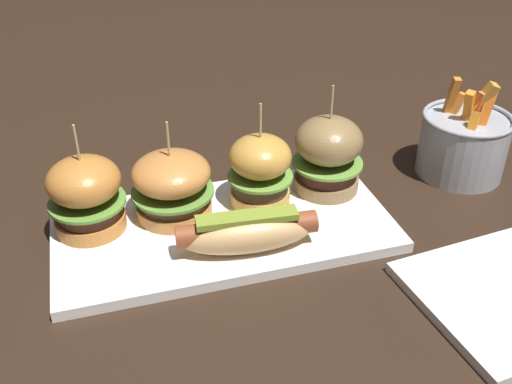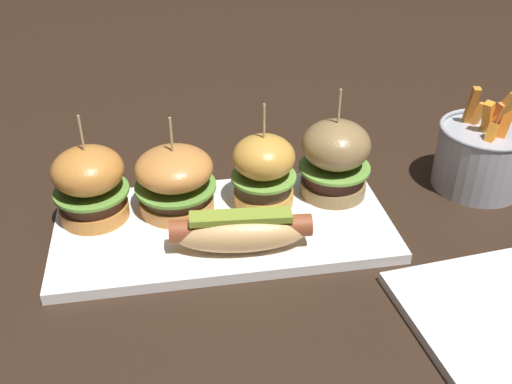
{
  "view_description": "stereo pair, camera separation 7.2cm",
  "coord_description": "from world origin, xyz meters",
  "px_view_note": "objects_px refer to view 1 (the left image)",
  "views": [
    {
      "loc": [
        -0.13,
        -0.59,
        0.44
      ],
      "look_at": [
        0.04,
        0.0,
        0.05
      ],
      "focal_mm": 41.53,
      "sensor_mm": 36.0,
      "label": 1
    },
    {
      "loc": [
        -0.06,
        -0.6,
        0.44
      ],
      "look_at": [
        0.04,
        0.0,
        0.05
      ],
      "focal_mm": 41.53,
      "sensor_mm": 36.0,
      "label": 2
    }
  ],
  "objects_px": {
    "slider_center_right": "(260,170)",
    "side_plate": "(505,297)",
    "slider_center_left": "(172,185)",
    "fries_bucket": "(463,143)",
    "hot_dog": "(247,231)",
    "slider_far_right": "(328,154)",
    "platter_main": "(224,229)",
    "slider_far_left": "(86,194)"
  },
  "relations": [
    {
      "from": "slider_center_right",
      "to": "side_plate",
      "type": "distance_m",
      "value": 0.32
    },
    {
      "from": "slider_center_left",
      "to": "side_plate",
      "type": "xyz_separation_m",
      "value": [
        0.31,
        -0.25,
        -0.05
      ]
    },
    {
      "from": "slider_center_right",
      "to": "fries_bucket",
      "type": "relative_size",
      "value": 0.97
    },
    {
      "from": "side_plate",
      "to": "slider_center_right",
      "type": "bearing_deg",
      "value": 130.2
    },
    {
      "from": "hot_dog",
      "to": "slider_far_right",
      "type": "bearing_deg",
      "value": 35.41
    },
    {
      "from": "platter_main",
      "to": "slider_center_right",
      "type": "relative_size",
      "value": 2.96
    },
    {
      "from": "hot_dog",
      "to": "slider_center_left",
      "type": "xyz_separation_m",
      "value": [
        -0.07,
        0.1,
        0.02
      ]
    },
    {
      "from": "slider_far_right",
      "to": "side_plate",
      "type": "bearing_deg",
      "value": -66.83
    },
    {
      "from": "slider_center_right",
      "to": "side_plate",
      "type": "xyz_separation_m",
      "value": [
        0.2,
        -0.24,
        -0.06
      ]
    },
    {
      "from": "fries_bucket",
      "to": "side_plate",
      "type": "height_order",
      "value": "fries_bucket"
    },
    {
      "from": "slider_far_left",
      "to": "slider_center_left",
      "type": "distance_m",
      "value": 0.1
    },
    {
      "from": "slider_far_right",
      "to": "fries_bucket",
      "type": "relative_size",
      "value": 1.03
    },
    {
      "from": "platter_main",
      "to": "hot_dog",
      "type": "relative_size",
      "value": 2.51
    },
    {
      "from": "slider_far_right",
      "to": "fries_bucket",
      "type": "xyz_separation_m",
      "value": [
        0.21,
        0.01,
        -0.02
      ]
    },
    {
      "from": "hot_dog",
      "to": "fries_bucket",
      "type": "relative_size",
      "value": 1.14
    },
    {
      "from": "hot_dog",
      "to": "fries_bucket",
      "type": "bearing_deg",
      "value": 16.58
    },
    {
      "from": "slider_center_left",
      "to": "fries_bucket",
      "type": "xyz_separation_m",
      "value": [
        0.42,
        0.01,
        -0.01
      ]
    },
    {
      "from": "slider_center_right",
      "to": "fries_bucket",
      "type": "bearing_deg",
      "value": 2.71
    },
    {
      "from": "side_plate",
      "to": "slider_far_right",
      "type": "bearing_deg",
      "value": 113.17
    },
    {
      "from": "platter_main",
      "to": "slider_far_left",
      "type": "relative_size",
      "value": 2.97
    },
    {
      "from": "slider_far_left",
      "to": "slider_center_right",
      "type": "bearing_deg",
      "value": -1.39
    },
    {
      "from": "slider_far_right",
      "to": "fries_bucket",
      "type": "height_order",
      "value": "slider_far_right"
    },
    {
      "from": "slider_center_right",
      "to": "slider_far_right",
      "type": "bearing_deg",
      "value": 5.4
    },
    {
      "from": "slider_center_left",
      "to": "side_plate",
      "type": "distance_m",
      "value": 0.4
    },
    {
      "from": "hot_dog",
      "to": "slider_center_left",
      "type": "bearing_deg",
      "value": 125.67
    },
    {
      "from": "hot_dog",
      "to": "slider_center_left",
      "type": "distance_m",
      "value": 0.12
    },
    {
      "from": "slider_far_right",
      "to": "side_plate",
      "type": "height_order",
      "value": "slider_far_right"
    },
    {
      "from": "slider_far_left",
      "to": "fries_bucket",
      "type": "distance_m",
      "value": 0.52
    },
    {
      "from": "platter_main",
      "to": "slider_far_right",
      "type": "bearing_deg",
      "value": 15.84
    },
    {
      "from": "slider_far_left",
      "to": "slider_center_left",
      "type": "relative_size",
      "value": 1.09
    },
    {
      "from": "slider_far_left",
      "to": "slider_far_right",
      "type": "distance_m",
      "value": 0.31
    },
    {
      "from": "hot_dog",
      "to": "slider_far_right",
      "type": "distance_m",
      "value": 0.17
    },
    {
      "from": "slider_center_right",
      "to": "fries_bucket",
      "type": "height_order",
      "value": "slider_center_right"
    },
    {
      "from": "platter_main",
      "to": "slider_center_left",
      "type": "relative_size",
      "value": 3.23
    },
    {
      "from": "slider_center_right",
      "to": "slider_far_right",
      "type": "relative_size",
      "value": 0.95
    },
    {
      "from": "hot_dog",
      "to": "side_plate",
      "type": "xyz_separation_m",
      "value": [
        0.25,
        -0.15,
        -0.03
      ]
    },
    {
      "from": "hot_dog",
      "to": "slider_far_left",
      "type": "relative_size",
      "value": 1.18
    },
    {
      "from": "platter_main",
      "to": "slider_far_right",
      "type": "height_order",
      "value": "slider_far_right"
    },
    {
      "from": "hot_dog",
      "to": "slider_center_right",
      "type": "height_order",
      "value": "slider_center_right"
    },
    {
      "from": "hot_dog",
      "to": "slider_center_right",
      "type": "relative_size",
      "value": 1.18
    },
    {
      "from": "slider_far_left",
      "to": "platter_main",
      "type": "bearing_deg",
      "value": -14.11
    },
    {
      "from": "hot_dog",
      "to": "slider_far_right",
      "type": "relative_size",
      "value": 1.11
    }
  ]
}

